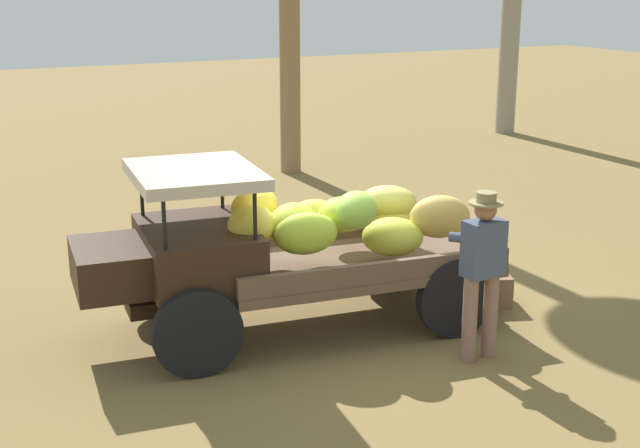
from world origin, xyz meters
TOP-DOWN VIEW (x-y plane):
  - ground_plane at (0.00, 0.00)m, footprint 60.00×60.00m
  - truck at (0.69, 0.11)m, footprint 4.57×2.13m
  - farmer at (-0.80, 1.64)m, footprint 0.53×0.47m
  - wooden_crate at (-1.84, 0.38)m, footprint 0.65×0.69m

SIDE VIEW (x-z plane):
  - ground_plane at x=0.00m, z-range 0.00..0.00m
  - wooden_crate at x=-1.84m, z-range 0.00..0.37m
  - truck at x=0.69m, z-range 0.03..1.91m
  - farmer at x=-0.80m, z-range 0.12..1.87m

